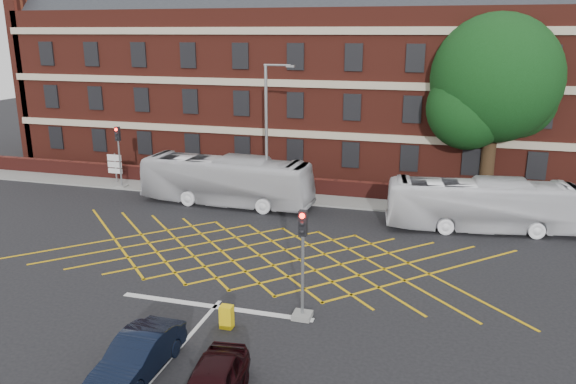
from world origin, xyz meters
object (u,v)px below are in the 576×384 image
(deciduous_tree, at_px, (494,87))
(utility_cabinet, at_px, (227,317))
(traffic_light_near, at_px, (303,275))
(traffic_light_far, at_px, (120,163))
(street_lamp, at_px, (268,159))
(car_navy, at_px, (138,355))
(direction_signs, at_px, (115,165))
(bus_right, at_px, (482,205))
(bus_left, at_px, (226,181))

(deciduous_tree, distance_m, utility_cabinet, 23.84)
(deciduous_tree, xyz_separation_m, traffic_light_near, (-7.41, -19.20, -5.31))
(traffic_light_near, distance_m, traffic_light_far, 21.94)
(traffic_light_near, distance_m, street_lamp, 14.46)
(street_lamp, bearing_deg, deciduous_tree, 24.45)
(car_navy, relative_size, deciduous_tree, 0.34)
(direction_signs, bearing_deg, utility_cabinet, -47.80)
(street_lamp, xyz_separation_m, utility_cabinet, (3.14, -14.72, -2.51))
(street_lamp, height_order, direction_signs, street_lamp)
(bus_right, xyz_separation_m, traffic_light_far, (-23.48, 2.14, 0.35))
(bus_left, height_order, bus_right, bus_left)
(bus_left, bearing_deg, utility_cabinet, -155.24)
(bus_right, distance_m, traffic_light_far, 23.58)
(car_navy, xyz_separation_m, street_lamp, (-1.55, 18.17, 2.28))
(bus_right, distance_m, car_navy, 20.31)
(traffic_light_far, xyz_separation_m, street_lamp, (10.98, -1.06, 1.18))
(bus_right, relative_size, deciduous_tree, 0.87)
(traffic_light_near, height_order, utility_cabinet, traffic_light_near)
(traffic_light_near, bearing_deg, bus_left, 122.59)
(bus_left, xyz_separation_m, street_lamp, (2.59, 0.42, 1.42))
(traffic_light_near, bearing_deg, deciduous_tree, 68.90)
(car_navy, bearing_deg, bus_right, 58.07)
(bus_right, bearing_deg, deciduous_tree, -12.47)
(traffic_light_near, xyz_separation_m, utility_cabinet, (-2.48, -1.45, -1.33))
(bus_right, relative_size, traffic_light_near, 2.37)
(car_navy, relative_size, traffic_light_far, 0.94)
(deciduous_tree, distance_m, traffic_light_near, 21.25)
(bus_left, xyz_separation_m, car_navy, (4.15, -17.75, -0.86))
(bus_right, xyz_separation_m, traffic_light_near, (-6.87, -12.19, 0.35))
(deciduous_tree, height_order, street_lamp, deciduous_tree)
(bus_right, bearing_deg, traffic_light_near, 142.53)
(street_lamp, distance_m, utility_cabinet, 15.26)
(deciduous_tree, height_order, traffic_light_far, deciduous_tree)
(car_navy, xyz_separation_m, direction_signs, (-13.54, 20.13, 0.72))
(traffic_light_far, bearing_deg, car_navy, -56.91)
(bus_right, xyz_separation_m, direction_signs, (-24.48, 3.04, -0.03))
(bus_right, bearing_deg, direction_signs, 74.85)
(car_navy, height_order, street_lamp, street_lamp)
(street_lamp, bearing_deg, direction_signs, 170.71)
(traffic_light_near, xyz_separation_m, traffic_light_far, (-16.61, 14.34, 0.00))
(traffic_light_far, xyz_separation_m, direction_signs, (-1.00, 0.90, -0.39))
(car_navy, bearing_deg, traffic_light_near, 50.99)
(street_lamp, distance_m, direction_signs, 12.25)
(car_navy, xyz_separation_m, traffic_light_near, (4.07, 4.90, 1.10))
(deciduous_tree, xyz_separation_m, utility_cabinet, (-9.89, -20.65, -6.64))
(traffic_light_near, bearing_deg, direction_signs, 139.14)
(car_navy, height_order, utility_cabinet, car_navy)
(bus_left, distance_m, traffic_light_far, 8.53)
(traffic_light_near, height_order, traffic_light_far, same)
(car_navy, bearing_deg, bus_left, 103.83)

